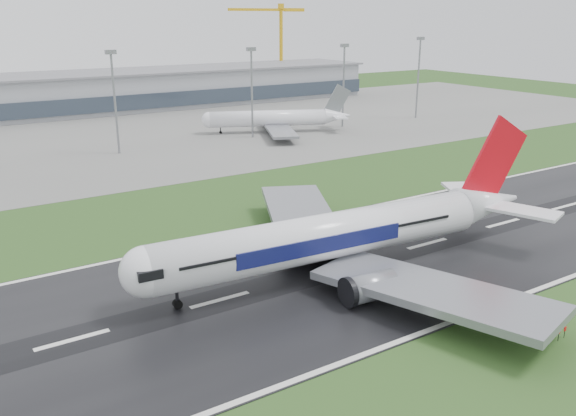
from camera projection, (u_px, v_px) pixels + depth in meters
ground at (427, 244)px, 103.99m from camera, size 520.00×520.00×0.00m
runway at (427, 244)px, 103.97m from camera, size 400.00×45.00×0.10m
apron at (161, 132)px, 204.12m from camera, size 400.00×130.00×0.08m
terminal at (106, 92)px, 249.91m from camera, size 240.00×36.00×15.00m
main_airliner at (352, 205)px, 90.46m from camera, size 75.56×72.47×20.83m
parked_airliner at (274, 110)px, 201.92m from camera, size 66.52×64.69×15.12m
tower_crane at (281, 49)px, 306.72m from camera, size 44.28×3.48×43.71m
floodmast_2 at (115, 105)px, 168.41m from camera, size 0.64×0.64×27.75m
floodmast_3 at (252, 95)px, 191.17m from camera, size 0.64×0.64×27.30m
floodmast_4 at (343, 88)px, 210.08m from camera, size 0.64×0.64×27.51m
floodmast_5 at (418, 80)px, 228.26m from camera, size 0.64×0.64×29.16m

